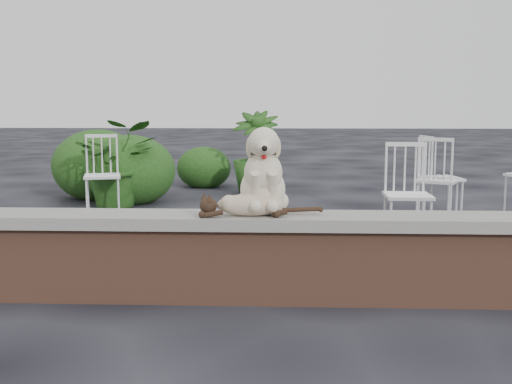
{
  "coord_description": "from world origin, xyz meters",
  "views": [
    {
      "loc": [
        -0.57,
        -4.0,
        1.3
      ],
      "look_at": [
        -0.74,
        0.2,
        0.7
      ],
      "focal_mm": 43.36,
      "sensor_mm": 36.0,
      "label": 1
    }
  ],
  "objects_px": {
    "potted_plant_a": "(118,163)",
    "dog": "(263,169)",
    "chair_c": "(438,179)",
    "chair_e": "(441,177)",
    "cat": "(250,204)",
    "chair_a": "(102,174)",
    "chair_b": "(408,194)",
    "potted_plant_b": "(255,152)"
  },
  "relations": [
    {
      "from": "potted_plant_a",
      "to": "dog",
      "type": "bearing_deg",
      "value": -61.77
    },
    {
      "from": "dog",
      "to": "chair_c",
      "type": "relative_size",
      "value": 0.62
    },
    {
      "from": "chair_e",
      "to": "chair_c",
      "type": "bearing_deg",
      "value": 148.73
    },
    {
      "from": "cat",
      "to": "chair_c",
      "type": "relative_size",
      "value": 1.01
    },
    {
      "from": "chair_e",
      "to": "potted_plant_a",
      "type": "relative_size",
      "value": 0.85
    },
    {
      "from": "chair_e",
      "to": "chair_a",
      "type": "bearing_deg",
      "value": 80.37
    },
    {
      "from": "cat",
      "to": "dog",
      "type": "bearing_deg",
      "value": 57.88
    },
    {
      "from": "chair_b",
      "to": "potted_plant_a",
      "type": "bearing_deg",
      "value": 149.87
    },
    {
      "from": "dog",
      "to": "chair_a",
      "type": "distance_m",
      "value": 3.75
    },
    {
      "from": "dog",
      "to": "potted_plant_b",
      "type": "distance_m",
      "value": 4.94
    },
    {
      "from": "potted_plant_b",
      "to": "dog",
      "type": "bearing_deg",
      "value": -86.9
    },
    {
      "from": "chair_c",
      "to": "chair_a",
      "type": "height_order",
      "value": "same"
    },
    {
      "from": "dog",
      "to": "potted_plant_a",
      "type": "bearing_deg",
      "value": 114.18
    },
    {
      "from": "chair_a",
      "to": "potted_plant_b",
      "type": "relative_size",
      "value": 0.78
    },
    {
      "from": "chair_c",
      "to": "chair_a",
      "type": "xyz_separation_m",
      "value": [
        -3.89,
        0.28,
        0.0
      ]
    },
    {
      "from": "chair_e",
      "to": "chair_b",
      "type": "xyz_separation_m",
      "value": [
        -0.66,
        -1.39,
        0.0
      ]
    },
    {
      "from": "dog",
      "to": "chair_e",
      "type": "bearing_deg",
      "value": 53.3
    },
    {
      "from": "chair_b",
      "to": "chair_a",
      "type": "xyz_separation_m",
      "value": [
        -3.32,
        1.47,
        0.0
      ]
    },
    {
      "from": "potted_plant_a",
      "to": "chair_c",
      "type": "bearing_deg",
      "value": -11.36
    },
    {
      "from": "chair_b",
      "to": "potted_plant_b",
      "type": "relative_size",
      "value": 0.78
    },
    {
      "from": "potted_plant_a",
      "to": "potted_plant_b",
      "type": "xyz_separation_m",
      "value": [
        1.68,
        1.29,
        0.05
      ]
    },
    {
      "from": "chair_e",
      "to": "potted_plant_a",
      "type": "distance_m",
      "value": 3.95
    },
    {
      "from": "chair_a",
      "to": "potted_plant_a",
      "type": "relative_size",
      "value": 0.85
    },
    {
      "from": "dog",
      "to": "potted_plant_b",
      "type": "height_order",
      "value": "potted_plant_b"
    },
    {
      "from": "potted_plant_a",
      "to": "potted_plant_b",
      "type": "height_order",
      "value": "potted_plant_b"
    },
    {
      "from": "dog",
      "to": "cat",
      "type": "relative_size",
      "value": 0.61
    },
    {
      "from": "chair_b",
      "to": "potted_plant_b",
      "type": "xyz_separation_m",
      "value": [
        -1.57,
        3.25,
        0.13
      ]
    },
    {
      "from": "potted_plant_a",
      "to": "chair_a",
      "type": "bearing_deg",
      "value": -97.07
    },
    {
      "from": "chair_b",
      "to": "potted_plant_a",
      "type": "height_order",
      "value": "potted_plant_a"
    },
    {
      "from": "chair_e",
      "to": "chair_b",
      "type": "distance_m",
      "value": 1.53
    },
    {
      "from": "cat",
      "to": "potted_plant_a",
      "type": "height_order",
      "value": "potted_plant_a"
    },
    {
      "from": "chair_c",
      "to": "potted_plant_a",
      "type": "xyz_separation_m",
      "value": [
        -3.83,
        0.77,
        0.09
      ]
    },
    {
      "from": "potted_plant_b",
      "to": "chair_e",
      "type": "bearing_deg",
      "value": -39.96
    },
    {
      "from": "dog",
      "to": "chair_a",
      "type": "height_order",
      "value": "dog"
    },
    {
      "from": "potted_plant_b",
      "to": "chair_c",
      "type": "bearing_deg",
      "value": -43.9
    },
    {
      "from": "chair_e",
      "to": "chair_a",
      "type": "height_order",
      "value": "same"
    },
    {
      "from": "chair_e",
      "to": "chair_a",
      "type": "relative_size",
      "value": 1.0
    },
    {
      "from": "dog",
      "to": "potted_plant_a",
      "type": "distance_m",
      "value": 4.13
    },
    {
      "from": "chair_c",
      "to": "potted_plant_b",
      "type": "height_order",
      "value": "potted_plant_b"
    },
    {
      "from": "chair_c",
      "to": "chair_b",
      "type": "xyz_separation_m",
      "value": [
        -0.57,
        -1.19,
        0.0
      ]
    },
    {
      "from": "chair_e",
      "to": "potted_plant_a",
      "type": "height_order",
      "value": "potted_plant_a"
    },
    {
      "from": "chair_c",
      "to": "chair_a",
      "type": "bearing_deg",
      "value": 21.64
    }
  ]
}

